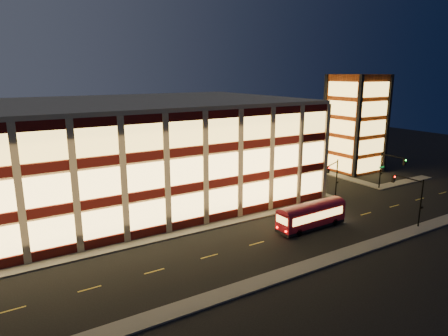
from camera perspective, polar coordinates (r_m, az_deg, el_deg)
ground at (r=47.52m, az=-3.62°, el=-9.22°), size 200.00×200.00×0.00m
sidewalk_office_south at (r=47.11m, az=-7.46°, el=-9.42°), size 54.00×2.00×0.15m
sidewalk_office_east at (r=73.03m, az=6.03°, el=-1.05°), size 2.00×30.00×0.15m
sidewalk_tower_south at (r=74.65m, az=24.16°, el=-1.86°), size 14.00×2.00×0.15m
sidewalk_tower_west at (r=80.07m, az=12.27°, el=0.01°), size 2.00×30.00×0.15m
sidewalk_near at (r=37.64m, az=6.14°, el=-15.61°), size 100.00×2.00×0.15m
office_building at (r=59.42m, az=-13.97°, el=2.35°), size 50.45×30.45×14.50m
stair_tower at (r=79.44m, az=18.25°, el=6.08°), size 8.60×8.60×18.00m
traffic_signal_far at (r=59.54m, az=15.40°, el=-0.81°), size 3.79×1.87×6.00m
traffic_signal_right at (r=67.61m, az=22.49°, el=0.31°), size 1.20×4.37×6.00m
traffic_signal_near at (r=53.90m, az=25.10°, el=-3.09°), size 0.32×4.45×6.00m
trolley_bus at (r=49.39m, az=12.37°, el=-6.43°), size 9.43×2.72×3.17m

